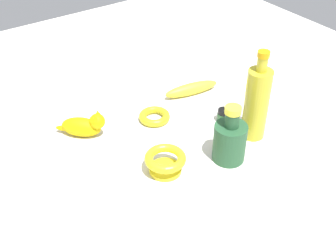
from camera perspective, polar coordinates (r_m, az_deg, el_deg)
ground at (r=1.25m, az=-0.00°, el=-1.52°), size 2.00×2.00×0.00m
bowl at (r=1.12m, az=-0.36°, el=-4.60°), size 0.11×0.11×0.05m
nail_polish_jar at (r=1.32m, az=7.30°, el=1.38°), size 0.04×0.04×0.04m
bangle at (r=1.32m, az=-1.80°, el=1.25°), size 0.10×0.10×0.02m
cat_figurine at (r=1.26m, az=-10.94°, el=0.06°), size 0.12×0.12×0.08m
bottle_short at (r=1.15m, az=8.13°, el=-1.84°), size 0.09×0.09×0.17m
banana at (r=1.43m, az=3.11°, el=4.90°), size 0.19×0.07×0.04m
bottle_tall at (r=1.22m, az=11.57°, el=3.04°), size 0.07×0.07×0.27m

